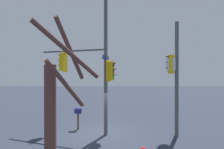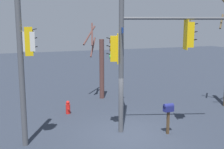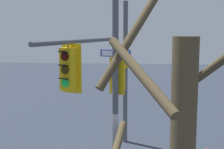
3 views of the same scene
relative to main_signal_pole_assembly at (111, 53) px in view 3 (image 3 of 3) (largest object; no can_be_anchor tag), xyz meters
name	(u,v)px [view 3 (image 3 of 3)]	position (x,y,z in m)	size (l,w,h in m)	color
main_signal_pole_assembly	(111,53)	(0.00, 0.00, 0.00)	(4.02, 4.91, 8.87)	#4C4F54
secondary_pole_assembly	(125,66)	(0.19, 4.70, -0.95)	(0.41, 0.77, 6.71)	#4C4F54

